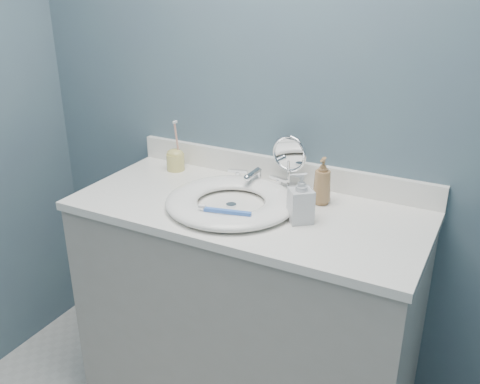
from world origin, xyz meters
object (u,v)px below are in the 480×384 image
Objects in this scene: makeup_mirror at (289,160)px; soap_bottle_clear at (301,198)px; toothbrush_holder at (175,159)px; soap_bottle_amber at (322,181)px.

makeup_mirror is 0.28m from soap_bottle_clear.
soap_bottle_clear is at bearing -18.13° from toothbrush_holder.
toothbrush_holder reaches higher than makeup_mirror.
soap_bottle_amber is at bearing 136.64° from soap_bottle_clear.
soap_bottle_clear is at bearing -96.51° from soap_bottle_amber.
soap_bottle_clear is (0.14, -0.24, -0.03)m from makeup_mirror.
soap_bottle_amber is (0.15, -0.07, -0.03)m from makeup_mirror.
toothbrush_holder is (-0.62, 0.20, -0.04)m from soap_bottle_clear.
soap_bottle_clear is at bearing -52.79° from makeup_mirror.
makeup_mirror reaches higher than soap_bottle_amber.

